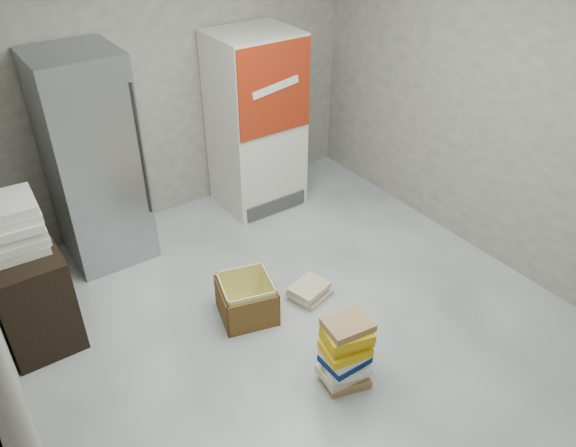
% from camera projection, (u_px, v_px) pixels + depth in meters
% --- Properties ---
extents(ground, '(5.00, 5.00, 0.00)m').
position_uv_depth(ground, '(323.00, 346.00, 4.32)').
color(ground, silver).
rests_on(ground, ground).
extents(room_shell, '(4.04, 5.04, 2.82)m').
position_uv_depth(room_shell, '(334.00, 130.00, 3.32)').
color(room_shell, '#A5A195').
rests_on(room_shell, ground).
extents(steel_fridge, '(0.70, 0.72, 1.90)m').
position_uv_depth(steel_fridge, '(93.00, 161.00, 4.82)').
color(steel_fridge, '#ACAFB5').
rests_on(steel_fridge, ground).
extents(coke_cooler, '(0.80, 0.73, 1.80)m').
position_uv_depth(coke_cooler, '(256.00, 122.00, 5.63)').
color(coke_cooler, silver).
rests_on(coke_cooler, ground).
extents(wood_shelf, '(0.50, 0.80, 0.80)m').
position_uv_depth(wood_shelf, '(30.00, 292.00, 4.24)').
color(wood_shelf, black).
rests_on(wood_shelf, ground).
extents(supply_box_stack, '(0.43, 0.45, 0.39)m').
position_uv_depth(supply_box_stack, '(11.00, 226.00, 3.91)').
color(supply_box_stack, white).
rests_on(supply_box_stack, wood_shelf).
extents(phonebook_stack_main, '(0.38, 0.33, 0.57)m').
position_uv_depth(phonebook_stack_main, '(346.00, 353.00, 3.88)').
color(phonebook_stack_main, '#946F47').
rests_on(phonebook_stack_main, ground).
extents(phonebook_stack_side, '(0.39, 0.34, 0.14)m').
position_uv_depth(phonebook_stack_side, '(309.00, 291.00, 4.75)').
color(phonebook_stack_side, '#CBB694').
rests_on(phonebook_stack_side, ground).
extents(cardboard_box, '(0.53, 0.53, 0.35)m').
position_uv_depth(cardboard_box, '(247.00, 301.00, 4.53)').
color(cardboard_box, yellow).
rests_on(cardboard_box, ground).
extents(bucket_lid, '(0.30, 0.30, 0.07)m').
position_uv_depth(bucket_lid, '(341.00, 374.00, 4.04)').
color(bucket_lid, '#BB8807').
rests_on(bucket_lid, ground).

